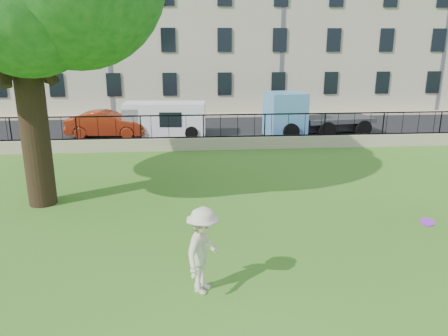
{
  "coord_description": "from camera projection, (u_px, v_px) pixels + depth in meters",
  "views": [
    {
      "loc": [
        -0.77,
        -8.8,
        5.09
      ],
      "look_at": [
        0.27,
        3.5,
        1.51
      ],
      "focal_mm": 35.0,
      "sensor_mm": 36.0,
      "label": 1
    }
  ],
  "objects": [
    {
      "name": "ground",
      "position": [
        225.0,
        275.0,
        9.9
      ],
      "size": [
        120.0,
        120.0,
        0.0
      ],
      "primitive_type": "plane",
      "color": "#376718",
      "rests_on": "ground"
    },
    {
      "name": "retaining_wall",
      "position": [
        204.0,
        144.0,
        21.3
      ],
      "size": [
        50.0,
        0.4,
        0.6
      ],
      "primitive_type": "cube",
      "color": "tan",
      "rests_on": "ground"
    },
    {
      "name": "iron_railing",
      "position": [
        203.0,
        126.0,
        21.06
      ],
      "size": [
        50.0,
        0.05,
        1.13
      ],
      "color": "black",
      "rests_on": "retaining_wall"
    },
    {
      "name": "street",
      "position": [
        201.0,
        131.0,
        25.88
      ],
      "size": [
        60.0,
        9.0,
        0.01
      ],
      "primitive_type": "cube",
      "color": "black",
      "rests_on": "ground"
    },
    {
      "name": "sidewalk",
      "position": [
        198.0,
        116.0,
        30.84
      ],
      "size": [
        60.0,
        1.4,
        0.12
      ],
      "primitive_type": "cube",
      "color": "tan",
      "rests_on": "ground"
    },
    {
      "name": "building_row",
      "position": [
        195.0,
        17.0,
        34.35
      ],
      "size": [
        56.4,
        10.4,
        13.8
      ],
      "color": "beige",
      "rests_on": "ground"
    },
    {
      "name": "man",
      "position": [
        203.0,
        250.0,
        9.01
      ],
      "size": [
        1.15,
        1.39,
        1.87
      ],
      "primitive_type": "imported",
      "rotation": [
        0.0,
        0.0,
        1.13
      ],
      "color": "beige",
      "rests_on": "ground"
    },
    {
      "name": "frisbee",
      "position": [
        427.0,
        222.0,
        8.77
      ],
      "size": [
        0.31,
        0.31,
        0.12
      ],
      "primitive_type": "cylinder",
      "rotation": [
        0.21,
        -0.14,
        0.15
      ],
      "color": "purple"
    },
    {
      "name": "red_sedan",
      "position": [
        107.0,
        124.0,
        24.01
      ],
      "size": [
        4.47,
        1.93,
        1.43
      ],
      "primitive_type": "imported",
      "rotation": [
        0.0,
        0.0,
        1.47
      ],
      "color": "#B33216",
      "rests_on": "street"
    },
    {
      "name": "white_van",
      "position": [
        165.0,
        119.0,
        24.21
      ],
      "size": [
        4.56,
        2.05,
        1.87
      ],
      "primitive_type": "cube",
      "rotation": [
        0.0,
        0.0,
        -0.07
      ],
      "color": "white",
      "rests_on": "street"
    },
    {
      "name": "blue_truck",
      "position": [
        317.0,
        113.0,
        24.5
      ],
      "size": [
        6.0,
        2.8,
        2.42
      ],
      "primitive_type": "cube",
      "rotation": [
        0.0,
        0.0,
        0.13
      ],
      "color": "#5B9BD5",
      "rests_on": "street"
    }
  ]
}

